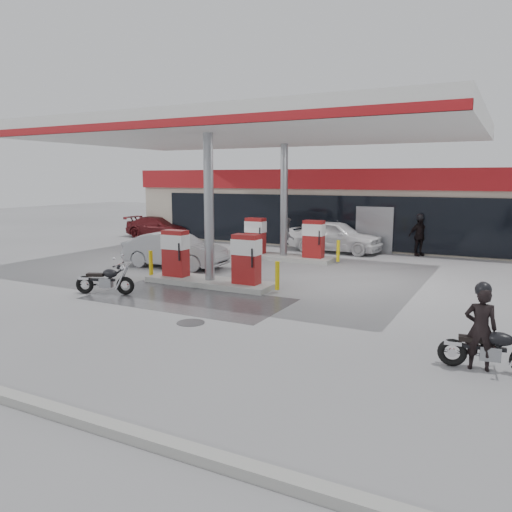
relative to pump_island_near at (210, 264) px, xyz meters
The scene contains 15 objects.
ground 2.12m from the pump_island_near, 90.00° to the right, with size 90.00×90.00×0.00m, color gray.
wet_patch 2.18m from the pump_island_near, 75.96° to the right, with size 6.00×3.00×0.00m, color #4C4C4F.
drain_cover 4.53m from the pump_island_near, 63.43° to the right, with size 0.70×0.70×0.01m, color #38383A.
store_building 14.00m from the pump_island_near, 89.98° to the left, with size 22.00×8.22×4.00m.
canopy 5.46m from the pump_island_near, 90.00° to the left, with size 16.00×10.02×5.51m.
pump_island_near is the anchor object (origin of this frame).
pump_island_far 6.00m from the pump_island_near, 90.00° to the left, with size 5.14×1.30×1.78m.
main_motorcycle 9.61m from the pump_island_near, 24.57° to the right, with size 1.78×0.68×0.92m.
biker_main 9.44m from the pump_island_near, 25.18° to the right, with size 0.58×0.38×1.58m, color black.
parked_motorcycle 3.39m from the pump_island_near, 128.43° to the right, with size 1.79×0.91×0.96m.
sedan_white 9.25m from the pump_island_near, 81.90° to the left, with size 1.83×4.55×1.55m, color white.
attendant 7.01m from the pump_island_near, 92.25° to the left, with size 0.86×0.67×1.77m, color #59595E.
hatchback_silver 3.77m from the pump_island_near, 144.35° to the left, with size 1.48×4.25×1.40m, color #93969B.
parked_car_left 14.14m from the pump_island_near, 135.00° to the left, with size 1.77×4.35×1.26m, color #591317.
biker_walking 11.06m from the pump_island_near, 62.44° to the left, with size 1.08×0.45×1.84m, color black.
Camera 1 is at (8.97, -11.87, 3.56)m, focal length 35.00 mm.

